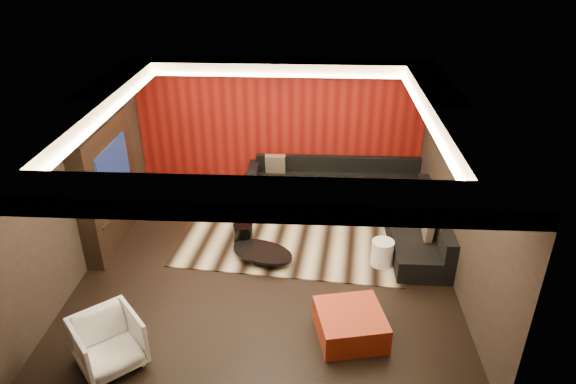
# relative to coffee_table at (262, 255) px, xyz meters

# --- Properties ---
(floor) EXTENTS (6.00, 6.00, 0.02)m
(floor) POSITION_rel_coffee_table_xyz_m (0.11, -0.04, -0.12)
(floor) COLOR black
(floor) RESTS_ON ground
(ceiling) EXTENTS (6.00, 6.00, 0.02)m
(ceiling) POSITION_rel_coffee_table_xyz_m (0.11, -0.04, 2.70)
(ceiling) COLOR silver
(ceiling) RESTS_ON ground
(wall_back) EXTENTS (6.00, 0.02, 2.80)m
(wall_back) POSITION_rel_coffee_table_xyz_m (0.11, 2.97, 1.29)
(wall_back) COLOR black
(wall_back) RESTS_ON ground
(wall_left) EXTENTS (0.02, 6.00, 2.80)m
(wall_left) POSITION_rel_coffee_table_xyz_m (-2.90, -0.04, 1.29)
(wall_left) COLOR black
(wall_left) RESTS_ON ground
(wall_right) EXTENTS (0.02, 6.00, 2.80)m
(wall_right) POSITION_rel_coffee_table_xyz_m (3.12, -0.04, 1.29)
(wall_right) COLOR black
(wall_right) RESTS_ON ground
(red_feature_wall) EXTENTS (5.98, 0.05, 2.78)m
(red_feature_wall) POSITION_rel_coffee_table_xyz_m (0.11, 2.93, 1.29)
(red_feature_wall) COLOR #6B0C0A
(red_feature_wall) RESTS_ON ground
(soffit_back) EXTENTS (6.00, 0.60, 0.22)m
(soffit_back) POSITION_rel_coffee_table_xyz_m (0.11, 2.66, 2.58)
(soffit_back) COLOR silver
(soffit_back) RESTS_ON ground
(soffit_front) EXTENTS (6.00, 0.60, 0.22)m
(soffit_front) POSITION_rel_coffee_table_xyz_m (0.11, -2.74, 2.58)
(soffit_front) COLOR silver
(soffit_front) RESTS_ON ground
(soffit_left) EXTENTS (0.60, 4.80, 0.22)m
(soffit_left) POSITION_rel_coffee_table_xyz_m (-2.59, -0.04, 2.58)
(soffit_left) COLOR silver
(soffit_left) RESTS_ON ground
(soffit_right) EXTENTS (0.60, 4.80, 0.22)m
(soffit_right) POSITION_rel_coffee_table_xyz_m (2.81, -0.04, 2.58)
(soffit_right) COLOR silver
(soffit_right) RESTS_ON ground
(cove_back) EXTENTS (4.80, 0.08, 0.04)m
(cove_back) POSITION_rel_coffee_table_xyz_m (0.11, 2.32, 2.49)
(cove_back) COLOR #FFD899
(cove_back) RESTS_ON ground
(cove_front) EXTENTS (4.80, 0.08, 0.04)m
(cove_front) POSITION_rel_coffee_table_xyz_m (0.11, -2.40, 2.49)
(cove_front) COLOR #FFD899
(cove_front) RESTS_ON ground
(cove_left) EXTENTS (0.08, 4.80, 0.04)m
(cove_left) POSITION_rel_coffee_table_xyz_m (-2.25, -0.04, 2.49)
(cove_left) COLOR #FFD899
(cove_left) RESTS_ON ground
(cove_right) EXTENTS (0.08, 4.80, 0.04)m
(cove_right) POSITION_rel_coffee_table_xyz_m (2.47, -0.04, 2.49)
(cove_right) COLOR #FFD899
(cove_right) RESTS_ON ground
(tv_surround) EXTENTS (0.30, 2.00, 2.20)m
(tv_surround) POSITION_rel_coffee_table_xyz_m (-2.74, 0.56, 0.99)
(tv_surround) COLOR black
(tv_surround) RESTS_ON ground
(tv_screen) EXTENTS (0.04, 1.30, 0.80)m
(tv_screen) POSITION_rel_coffee_table_xyz_m (-2.58, 0.56, 1.34)
(tv_screen) COLOR black
(tv_screen) RESTS_ON ground
(tv_shelf) EXTENTS (0.04, 1.60, 0.04)m
(tv_shelf) POSITION_rel_coffee_table_xyz_m (-2.58, 0.56, 0.59)
(tv_shelf) COLOR black
(tv_shelf) RESTS_ON ground
(rug) EXTENTS (4.27, 3.37, 0.02)m
(rug) POSITION_rel_coffee_table_xyz_m (0.49, 1.04, -0.10)
(rug) COLOR #C6B791
(rug) RESTS_ON floor
(coffee_table) EXTENTS (1.44, 1.44, 0.18)m
(coffee_table) POSITION_rel_coffee_table_xyz_m (0.00, 0.00, 0.00)
(coffee_table) COLOR black
(coffee_table) RESTS_ON rug
(drum_stool) EXTENTS (0.36, 0.36, 0.41)m
(drum_stool) POSITION_rel_coffee_table_xyz_m (-0.39, 0.47, 0.11)
(drum_stool) COLOR black
(drum_stool) RESTS_ON rug
(striped_pouf) EXTENTS (0.79, 0.79, 0.35)m
(striped_pouf) POSITION_rel_coffee_table_xyz_m (-0.32, 2.29, 0.08)
(striped_pouf) COLOR #B6B18D
(striped_pouf) RESTS_ON rug
(white_side_table) EXTENTS (0.49, 0.49, 0.46)m
(white_side_table) POSITION_rel_coffee_table_xyz_m (2.02, -0.00, 0.12)
(white_side_table) COLOR white
(white_side_table) RESTS_ON floor
(orange_ottoman) EXTENTS (1.06, 1.06, 0.40)m
(orange_ottoman) POSITION_rel_coffee_table_xyz_m (1.39, -1.72, 0.09)
(orange_ottoman) COLOR maroon
(orange_ottoman) RESTS_ON floor
(armchair) EXTENTS (1.10, 1.11, 0.72)m
(armchair) POSITION_rel_coffee_table_xyz_m (-1.74, -2.41, 0.25)
(armchair) COLOR white
(armchair) RESTS_ON floor
(sectional_sofa) EXTENTS (3.65, 3.50, 0.75)m
(sectional_sofa) POSITION_rel_coffee_table_xyz_m (1.84, 1.83, 0.15)
(sectional_sofa) COLOR black
(sectional_sofa) RESTS_ON floor
(throw_pillows) EXTENTS (3.16, 2.76, 0.50)m
(throw_pillows) POSITION_rel_coffee_table_xyz_m (1.90, 1.42, 0.51)
(throw_pillows) COLOR #C5A790
(throw_pillows) RESTS_ON sectional_sofa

